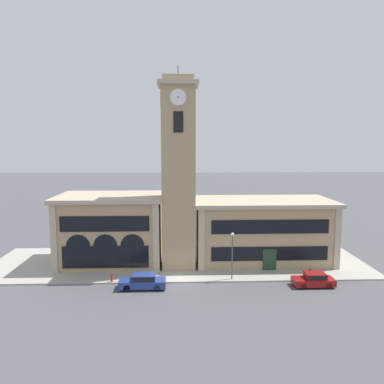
{
  "coord_description": "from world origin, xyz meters",
  "views": [
    {
      "loc": [
        0.02,
        -36.77,
        14.14
      ],
      "look_at": [
        1.45,
        3.27,
        8.99
      ],
      "focal_mm": 35.0,
      "sensor_mm": 36.0,
      "label": 1
    }
  ],
  "objects_px": {
    "street_lamp": "(232,248)",
    "fire_hydrant": "(112,278)",
    "bollard": "(310,274)",
    "parked_car_mid": "(314,279)",
    "parked_car_near": "(143,281)"
  },
  "relations": [
    {
      "from": "parked_car_near",
      "to": "parked_car_mid",
      "type": "relative_size",
      "value": 1.13
    },
    {
      "from": "parked_car_mid",
      "to": "fire_hydrant",
      "type": "relative_size",
      "value": 4.68
    },
    {
      "from": "fire_hydrant",
      "to": "parked_car_near",
      "type": "bearing_deg",
      "value": -24.85
    },
    {
      "from": "parked_car_near",
      "to": "street_lamp",
      "type": "height_order",
      "value": "street_lamp"
    },
    {
      "from": "street_lamp",
      "to": "bollard",
      "type": "distance_m",
      "value": 8.67
    },
    {
      "from": "street_lamp",
      "to": "fire_hydrant",
      "type": "distance_m",
      "value": 12.74
    },
    {
      "from": "street_lamp",
      "to": "bollard",
      "type": "relative_size",
      "value": 4.65
    },
    {
      "from": "parked_car_near",
      "to": "parked_car_mid",
      "type": "xyz_separation_m",
      "value": [
        17.02,
        -0.0,
        -0.05
      ]
    },
    {
      "from": "parked_car_near",
      "to": "bollard",
      "type": "xyz_separation_m",
      "value": [
        17.27,
        1.8,
        -0.1
      ]
    },
    {
      "from": "bollard",
      "to": "fire_hydrant",
      "type": "distance_m",
      "value": 20.61
    },
    {
      "from": "parked_car_mid",
      "to": "bollard",
      "type": "bearing_deg",
      "value": -98.2
    },
    {
      "from": "parked_car_near",
      "to": "parked_car_mid",
      "type": "height_order",
      "value": "parked_car_near"
    },
    {
      "from": "parked_car_near",
      "to": "street_lamp",
      "type": "distance_m",
      "value": 9.65
    },
    {
      "from": "street_lamp",
      "to": "fire_hydrant",
      "type": "relative_size",
      "value": 5.67
    },
    {
      "from": "parked_car_near",
      "to": "fire_hydrant",
      "type": "relative_size",
      "value": 5.27
    }
  ]
}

